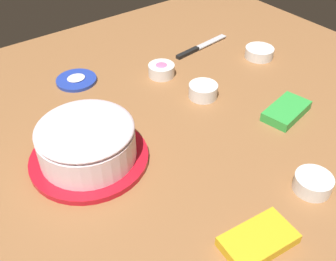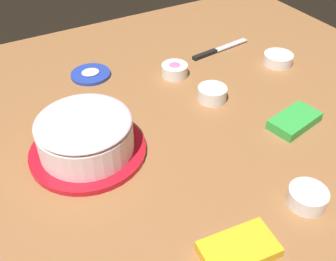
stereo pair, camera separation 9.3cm
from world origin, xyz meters
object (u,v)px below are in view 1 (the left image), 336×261
at_px(frosted_cake, 87,143).
at_px(frosting_tub_lid, 76,80).
at_px(sprinkle_bowl_rainbow, 313,183).
at_px(sprinkle_bowl_yellow, 203,90).
at_px(candy_box_upper, 258,240).
at_px(spreading_knife, 198,48).
at_px(sprinkle_bowl_green, 259,52).
at_px(candy_box_lower, 286,111).
at_px(sprinkle_bowl_pink, 161,69).

relative_size(frosted_cake, frosting_tub_lid, 2.28).
distance_m(sprinkle_bowl_rainbow, sprinkle_bowl_yellow, 0.41).
bearing_deg(frosted_cake, candy_box_upper, -69.85).
bearing_deg(frosted_cake, spreading_knife, 25.43).
xyz_separation_m(frosted_cake, sprinkle_bowl_rainbow, (0.34, -0.37, -0.03)).
distance_m(sprinkle_bowl_green, candy_box_lower, 0.32).
bearing_deg(sprinkle_bowl_green, frosting_tub_lid, 157.77).
relative_size(sprinkle_bowl_pink, candy_box_upper, 0.57).
bearing_deg(candy_box_lower, frosting_tub_lid, 116.33).
bearing_deg(sprinkle_bowl_rainbow, candy_box_lower, 51.53).
xyz_separation_m(sprinkle_bowl_green, candy_box_upper, (-0.54, -0.50, -0.01)).
distance_m(sprinkle_bowl_green, sprinkle_bowl_yellow, 0.31).
height_order(frosting_tub_lid, sprinkle_bowl_green, sprinkle_bowl_green).
bearing_deg(candy_box_lower, sprinkle_bowl_pink, 100.96).
height_order(sprinkle_bowl_yellow, candy_box_upper, sprinkle_bowl_yellow).
xyz_separation_m(frosting_tub_lid, sprinkle_bowl_yellow, (0.25, -0.29, 0.01)).
xyz_separation_m(sprinkle_bowl_green, sprinkle_bowl_yellow, (-0.30, -0.06, 0.00)).
bearing_deg(spreading_knife, frosting_tub_lid, 171.29).
xyz_separation_m(sprinkle_bowl_green, sprinkle_bowl_rainbow, (-0.34, -0.47, 0.00)).
height_order(spreading_knife, candy_box_upper, candy_box_upper).
distance_m(candy_box_lower, candy_box_upper, 0.43).
height_order(frosting_tub_lid, candy_box_lower, candy_box_lower).
bearing_deg(sprinkle_bowl_rainbow, sprinkle_bowl_green, 53.85).
bearing_deg(frosted_cake, sprinkle_bowl_rainbow, -47.29).
height_order(sprinkle_bowl_pink, candy_box_lower, sprinkle_bowl_pink).
distance_m(frosted_cake, sprinkle_bowl_green, 0.69).
bearing_deg(sprinkle_bowl_yellow, sprinkle_bowl_pink, 99.12).
relative_size(sprinkle_bowl_green, candy_box_upper, 0.66).
xyz_separation_m(sprinkle_bowl_rainbow, candy_box_lower, (0.16, 0.21, -0.01)).
bearing_deg(sprinkle_bowl_rainbow, frosting_tub_lid, 106.76).
distance_m(frosting_tub_lid, sprinkle_bowl_green, 0.60).
height_order(spreading_knife, sprinkle_bowl_green, sprinkle_bowl_green).
relative_size(frosting_tub_lid, sprinkle_bowl_yellow, 1.48).
xyz_separation_m(spreading_knife, candy_box_upper, (-0.41, -0.66, 0.01)).
distance_m(spreading_knife, sprinkle_bowl_rainbow, 0.67).
distance_m(frosting_tub_lid, sprinkle_bowl_rainbow, 0.73).
xyz_separation_m(frosting_tub_lid, spreading_knife, (0.42, -0.06, -0.00)).
bearing_deg(sprinkle_bowl_yellow, sprinkle_bowl_rainbow, -96.10).
relative_size(frosting_tub_lid, sprinkle_bowl_green, 1.30).
distance_m(sprinkle_bowl_green, candy_box_upper, 0.73).
xyz_separation_m(sprinkle_bowl_pink, candy_box_upper, (-0.21, -0.60, -0.01)).
distance_m(frosted_cake, candy_box_upper, 0.42).
xyz_separation_m(spreading_knife, candy_box_lower, (-0.05, -0.42, 0.01)).
height_order(sprinkle_bowl_rainbow, candy_box_upper, sprinkle_bowl_rainbow).
bearing_deg(sprinkle_bowl_pink, candy_box_lower, -67.92).
bearing_deg(candy_box_upper, sprinkle_bowl_pink, 76.48).
distance_m(sprinkle_bowl_yellow, candy_box_lower, 0.23).
distance_m(sprinkle_bowl_green, sprinkle_bowl_pink, 0.34).
xyz_separation_m(frosted_cake, candy_box_lower, (0.50, -0.16, -0.04)).
distance_m(frosted_cake, frosting_tub_lid, 0.36).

